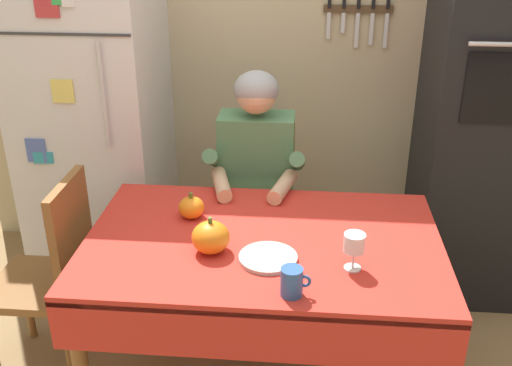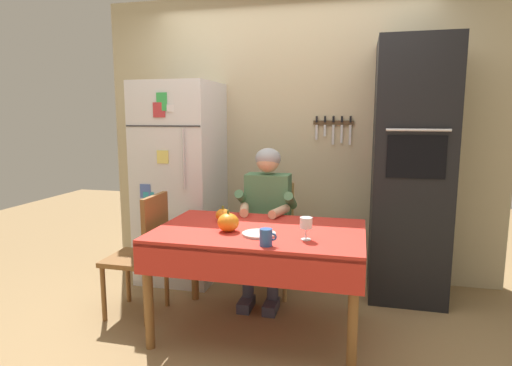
# 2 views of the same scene
# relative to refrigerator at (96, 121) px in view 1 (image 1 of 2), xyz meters

# --- Properties ---
(back_wall_assembly) EXTENTS (3.70, 0.13, 2.60)m
(back_wall_assembly) POSITION_rel_refrigerator_xyz_m (1.00, 0.39, 0.40)
(back_wall_assembly) COLOR #BCAD89
(back_wall_assembly) RESTS_ON ground
(refrigerator) EXTENTS (0.68, 0.71, 1.80)m
(refrigerator) POSITION_rel_refrigerator_xyz_m (0.00, 0.00, 0.00)
(refrigerator) COLOR silver
(refrigerator) RESTS_ON ground
(wall_oven) EXTENTS (0.60, 0.64, 2.10)m
(wall_oven) POSITION_rel_refrigerator_xyz_m (2.00, 0.04, 0.15)
(wall_oven) COLOR black
(wall_oven) RESTS_ON ground
(dining_table) EXTENTS (1.40, 0.90, 0.74)m
(dining_table) POSITION_rel_refrigerator_xyz_m (0.95, -0.88, -0.24)
(dining_table) COLOR brown
(dining_table) RESTS_ON ground
(chair_behind_person) EXTENTS (0.40, 0.40, 0.93)m
(chair_behind_person) POSITION_rel_refrigerator_xyz_m (0.87, -0.09, -0.39)
(chair_behind_person) COLOR tan
(chair_behind_person) RESTS_ON ground
(seated_person) EXTENTS (0.47, 0.55, 1.25)m
(seated_person) POSITION_rel_refrigerator_xyz_m (0.87, -0.28, -0.16)
(seated_person) COLOR #38384C
(seated_person) RESTS_ON ground
(chair_left_side) EXTENTS (0.40, 0.40, 0.93)m
(chair_left_side) POSITION_rel_refrigerator_xyz_m (0.05, -0.82, -0.39)
(chair_left_side) COLOR brown
(chair_left_side) RESTS_ON ground
(coffee_mug) EXTENTS (0.10, 0.08, 0.10)m
(coffee_mug) POSITION_rel_refrigerator_xyz_m (1.08, -1.22, -0.11)
(coffee_mug) COLOR #2D569E
(coffee_mug) RESTS_ON dining_table
(wine_glass) EXTENTS (0.08, 0.08, 0.14)m
(wine_glass) POSITION_rel_refrigerator_xyz_m (1.29, -1.04, -0.06)
(wine_glass) COLOR white
(wine_glass) RESTS_ON dining_table
(pumpkin_large) EXTENTS (0.11, 0.11, 0.11)m
(pumpkin_large) POSITION_rel_refrigerator_xyz_m (0.64, -0.71, -0.11)
(pumpkin_large) COLOR orange
(pumpkin_large) RESTS_ON dining_table
(pumpkin_medium) EXTENTS (0.14, 0.14, 0.14)m
(pumpkin_medium) POSITION_rel_refrigerator_xyz_m (0.76, -0.97, -0.10)
(pumpkin_medium) COLOR orange
(pumpkin_medium) RESTS_ON dining_table
(serving_tray) EXTENTS (0.22, 0.22, 0.02)m
(serving_tray) POSITION_rel_refrigerator_xyz_m (0.98, -1.01, -0.15)
(serving_tray) COLOR #B7B2A8
(serving_tray) RESTS_ON dining_table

